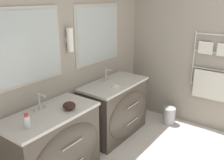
{
  "coord_description": "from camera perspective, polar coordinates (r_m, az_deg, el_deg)",
  "views": [
    {
      "loc": [
        -2.11,
        -0.19,
        2.06
      ],
      "look_at": [
        0.23,
        1.49,
        1.09
      ],
      "focal_mm": 40.0,
      "sensor_mm": 36.0,
      "label": 1
    }
  ],
  "objects": [
    {
      "name": "amenity_bowl",
      "position": [
        2.87,
        -9.76,
        -5.81
      ],
      "size": [
        0.15,
        0.15,
        0.09
      ],
      "color": "black",
      "rests_on": "vanity_left"
    },
    {
      "name": "wall_back",
      "position": [
        3.25,
        -12.01,
        4.76
      ],
      "size": [
        5.23,
        0.16,
        2.6
      ],
      "color": "#9E9384",
      "rests_on": "ground_plane"
    },
    {
      "name": "vanity_right",
      "position": [
        3.84,
        0.88,
        -6.57
      ],
      "size": [
        1.11,
        0.63,
        0.84
      ],
      "color": "#4C4238",
      "rests_on": "ground_plane"
    },
    {
      "name": "waste_bin",
      "position": [
        4.38,
        12.94,
        -7.88
      ],
      "size": [
        0.21,
        0.21,
        0.28
      ],
      "color": "#B7B7BC",
      "rests_on": "ground_plane"
    },
    {
      "name": "toiletry_bottle",
      "position": [
        2.58,
        -18.88,
        -8.98
      ],
      "size": [
        0.06,
        0.06,
        0.15
      ],
      "color": "silver",
      "rests_on": "vanity_left"
    },
    {
      "name": "wall_right",
      "position": [
        4.18,
        19.36,
        6.92
      ],
      "size": [
        0.13,
        4.2,
        2.6
      ],
      "color": "#9E9384",
      "rests_on": "ground_plane"
    },
    {
      "name": "faucet_right",
      "position": [
        3.75,
        -1.27,
        1.14
      ],
      "size": [
        0.17,
        0.12,
        0.19
      ],
      "color": "silver",
      "rests_on": "vanity_right"
    },
    {
      "name": "faucet_left",
      "position": [
        2.92,
        -16.09,
        -4.83
      ],
      "size": [
        0.17,
        0.12,
        0.19
      ],
      "color": "silver",
      "rests_on": "vanity_left"
    },
    {
      "name": "vanity_left",
      "position": [
        3.04,
        -13.08,
        -14.5
      ],
      "size": [
        1.11,
        0.63,
        0.84
      ],
      "color": "#4C4238",
      "rests_on": "ground_plane"
    },
    {
      "name": "soap_dish",
      "position": [
        3.49,
        0.74,
        -1.53
      ],
      "size": [
        0.11,
        0.08,
        0.04
      ],
      "color": "white",
      "rests_on": "vanity_right"
    }
  ]
}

